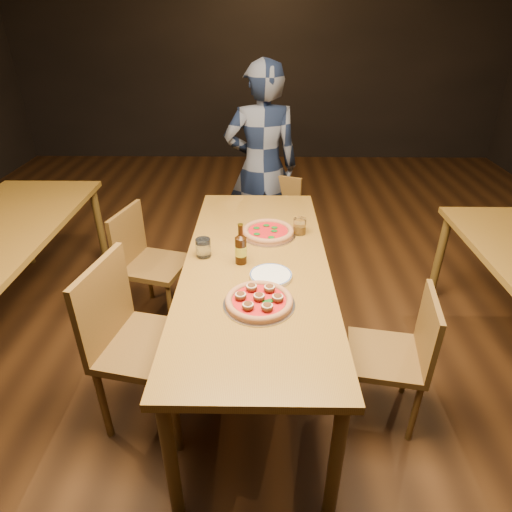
{
  "coord_description": "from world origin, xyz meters",
  "views": [
    {
      "loc": [
        0.03,
        -2.05,
        1.96
      ],
      "look_at": [
        0.0,
        -0.05,
        0.82
      ],
      "focal_mm": 30.0,
      "sensor_mm": 36.0,
      "label": 1
    }
  ],
  "objects_px": {
    "table_main": "(256,273)",
    "beer_bottle": "(241,250)",
    "chair_main_e": "(385,355)",
    "chair_main_nw": "(149,345)",
    "pizza_meatball": "(259,301)",
    "amber_glass": "(300,226)",
    "chair_end": "(271,226)",
    "diner": "(262,168)",
    "water_glass": "(203,248)",
    "plate_stack": "(271,276)",
    "chair_main_sw": "(156,265)",
    "pizza_margherita": "(268,232)"
  },
  "relations": [
    {
      "from": "chair_main_e",
      "to": "diner",
      "type": "distance_m",
      "value": 1.91
    },
    {
      "from": "chair_main_sw",
      "to": "amber_glass",
      "type": "xyz_separation_m",
      "value": [
        0.98,
        -0.14,
        0.37
      ]
    },
    {
      "from": "chair_main_nw",
      "to": "pizza_meatball",
      "type": "xyz_separation_m",
      "value": [
        0.56,
        0.0,
        0.28
      ]
    },
    {
      "from": "pizza_meatball",
      "to": "water_glass",
      "type": "xyz_separation_m",
      "value": [
        -0.32,
        0.46,
        0.03
      ]
    },
    {
      "from": "table_main",
      "to": "amber_glass",
      "type": "bearing_deg",
      "value": 53.73
    },
    {
      "from": "chair_main_nw",
      "to": "beer_bottle",
      "type": "relative_size",
      "value": 4.23
    },
    {
      "from": "table_main",
      "to": "chair_main_nw",
      "type": "bearing_deg",
      "value": -143.72
    },
    {
      "from": "diner",
      "to": "chair_main_sw",
      "type": "bearing_deg",
      "value": 42.28
    },
    {
      "from": "diner",
      "to": "chair_main_e",
      "type": "bearing_deg",
      "value": 102.72
    },
    {
      "from": "water_glass",
      "to": "beer_bottle",
      "type": "bearing_deg",
      "value": -18.61
    },
    {
      "from": "pizza_margherita",
      "to": "plate_stack",
      "type": "bearing_deg",
      "value": -88.94
    },
    {
      "from": "plate_stack",
      "to": "amber_glass",
      "type": "bearing_deg",
      "value": 70.08
    },
    {
      "from": "chair_main_e",
      "to": "table_main",
      "type": "bearing_deg",
      "value": -108.2
    },
    {
      "from": "chair_end",
      "to": "amber_glass",
      "type": "height_order",
      "value": "amber_glass"
    },
    {
      "from": "chair_main_nw",
      "to": "water_glass",
      "type": "bearing_deg",
      "value": -15.28
    },
    {
      "from": "chair_main_e",
      "to": "water_glass",
      "type": "relative_size",
      "value": 7.65
    },
    {
      "from": "chair_main_nw",
      "to": "beer_bottle",
      "type": "bearing_deg",
      "value": -37.42
    },
    {
      "from": "chair_main_nw",
      "to": "chair_end",
      "type": "xyz_separation_m",
      "value": [
        0.64,
        1.55,
        -0.07
      ]
    },
    {
      "from": "chair_main_sw",
      "to": "chair_main_e",
      "type": "bearing_deg",
      "value": -106.89
    },
    {
      "from": "pizza_meatball",
      "to": "amber_glass",
      "type": "relative_size",
      "value": 3.41
    },
    {
      "from": "table_main",
      "to": "diner",
      "type": "xyz_separation_m",
      "value": [
        0.03,
        1.38,
        0.16
      ]
    },
    {
      "from": "amber_glass",
      "to": "beer_bottle",
      "type": "bearing_deg",
      "value": -133.67
    },
    {
      "from": "pizza_margherita",
      "to": "amber_glass",
      "type": "relative_size",
      "value": 3.41
    },
    {
      "from": "chair_end",
      "to": "diner",
      "type": "bearing_deg",
      "value": 130.01
    },
    {
      "from": "plate_stack",
      "to": "table_main",
      "type": "bearing_deg",
      "value": 117.24
    },
    {
      "from": "diner",
      "to": "water_glass",
      "type": "bearing_deg",
      "value": 68.25
    },
    {
      "from": "pizza_margherita",
      "to": "plate_stack",
      "type": "height_order",
      "value": "pizza_margherita"
    },
    {
      "from": "chair_main_nw",
      "to": "chair_main_e",
      "type": "bearing_deg",
      "value": -76.6
    },
    {
      "from": "chair_main_sw",
      "to": "chair_main_e",
      "type": "height_order",
      "value": "chair_main_sw"
    },
    {
      "from": "chair_end",
      "to": "chair_main_sw",
      "type": "bearing_deg",
      "value": -119.83
    },
    {
      "from": "chair_main_nw",
      "to": "chair_main_sw",
      "type": "bearing_deg",
      "value": 22.76
    },
    {
      "from": "chair_end",
      "to": "pizza_meatball",
      "type": "relative_size",
      "value": 2.42
    },
    {
      "from": "table_main",
      "to": "chair_main_e",
      "type": "bearing_deg",
      "value": -28.02
    },
    {
      "from": "chair_end",
      "to": "water_glass",
      "type": "bearing_deg",
      "value": -88.96
    },
    {
      "from": "plate_stack",
      "to": "chair_end",
      "type": "bearing_deg",
      "value": 88.92
    },
    {
      "from": "table_main",
      "to": "water_glass",
      "type": "relative_size",
      "value": 18.74
    },
    {
      "from": "plate_stack",
      "to": "beer_bottle",
      "type": "bearing_deg",
      "value": 137.33
    },
    {
      "from": "table_main",
      "to": "beer_bottle",
      "type": "xyz_separation_m",
      "value": [
        -0.08,
        -0.0,
        0.16
      ]
    },
    {
      "from": "table_main",
      "to": "beer_bottle",
      "type": "relative_size",
      "value": 8.62
    },
    {
      "from": "chair_main_nw",
      "to": "pizza_meatball",
      "type": "bearing_deg",
      "value": -78.08
    },
    {
      "from": "chair_end",
      "to": "beer_bottle",
      "type": "relative_size",
      "value": 3.59
    },
    {
      "from": "chair_end",
      "to": "pizza_margherita",
      "type": "bearing_deg",
      "value": -70.96
    },
    {
      "from": "beer_bottle",
      "to": "diner",
      "type": "bearing_deg",
      "value": 85.42
    },
    {
      "from": "pizza_margherita",
      "to": "diner",
      "type": "bearing_deg",
      "value": 92.34
    },
    {
      "from": "table_main",
      "to": "chair_end",
      "type": "distance_m",
      "value": 1.19
    },
    {
      "from": "water_glass",
      "to": "amber_glass",
      "type": "distance_m",
      "value": 0.64
    },
    {
      "from": "chair_main_nw",
      "to": "chair_end",
      "type": "height_order",
      "value": "chair_main_nw"
    },
    {
      "from": "chair_main_sw",
      "to": "pizza_meatball",
      "type": "bearing_deg",
      "value": -125.86
    },
    {
      "from": "chair_main_sw",
      "to": "diner",
      "type": "xyz_separation_m",
      "value": [
        0.74,
        0.88,
        0.41
      ]
    },
    {
      "from": "amber_glass",
      "to": "diner",
      "type": "distance_m",
      "value": 1.05
    }
  ]
}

